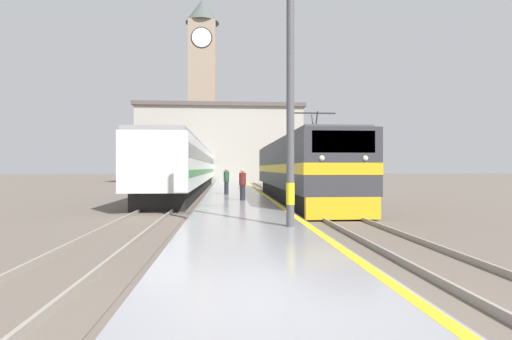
# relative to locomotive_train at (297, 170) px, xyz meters

# --- Properties ---
(ground_plane) EXTENTS (200.00, 200.00, 0.00)m
(ground_plane) POSITION_rel_locomotive_train_xyz_m (-3.61, 11.65, -1.86)
(ground_plane) COLOR #60564C
(platform) EXTENTS (3.66, 140.00, 0.35)m
(platform) POSITION_rel_locomotive_train_xyz_m (-3.61, 6.65, -1.69)
(platform) COLOR gray
(platform) RESTS_ON ground
(rail_track_near) EXTENTS (2.83, 140.00, 0.16)m
(rail_track_near) POSITION_rel_locomotive_train_xyz_m (0.00, 6.65, -1.83)
(rail_track_near) COLOR #60564C
(rail_track_near) RESTS_ON ground
(rail_track_far) EXTENTS (2.83, 140.00, 0.16)m
(rail_track_far) POSITION_rel_locomotive_train_xyz_m (-7.25, 6.65, -1.83)
(rail_track_far) COLOR #60564C
(rail_track_far) RESTS_ON ground
(locomotive_train) EXTENTS (2.92, 19.04, 4.60)m
(locomotive_train) POSITION_rel_locomotive_train_xyz_m (0.00, 0.00, 0.00)
(locomotive_train) COLOR black
(locomotive_train) RESTS_ON ground
(passenger_train) EXTENTS (2.92, 52.50, 3.72)m
(passenger_train) POSITION_rel_locomotive_train_xyz_m (-7.25, 19.44, 0.16)
(passenger_train) COLOR black
(passenger_train) RESTS_ON ground
(catenary_mast) EXTENTS (2.76, 0.23, 8.44)m
(catenary_mast) POSITION_rel_locomotive_train_xyz_m (-2.33, -12.66, 2.80)
(catenary_mast) COLOR #4C4C51
(catenary_mast) RESTS_ON platform
(person_on_platform) EXTENTS (0.34, 0.34, 1.57)m
(person_on_platform) POSITION_rel_locomotive_train_xyz_m (-3.40, -3.68, -0.70)
(person_on_platform) COLOR #23232D
(person_on_platform) RESTS_ON platform
(second_waiting_passenger) EXTENTS (0.34, 0.34, 1.61)m
(second_waiting_passenger) POSITION_rel_locomotive_train_xyz_m (-4.19, 0.88, -0.67)
(second_waiting_passenger) COLOR #23232D
(second_waiting_passenger) RESTS_ON platform
(clock_tower) EXTENTS (5.04, 5.04, 27.54)m
(clock_tower) POSITION_rel_locomotive_train_xyz_m (-7.77, 37.48, 12.76)
(clock_tower) COLOR gray
(clock_tower) RESTS_ON ground
(station_building) EXTENTS (21.74, 8.20, 10.25)m
(station_building) POSITION_rel_locomotive_train_xyz_m (-4.96, 30.36, 3.29)
(station_building) COLOR #A8A399
(station_building) RESTS_ON ground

